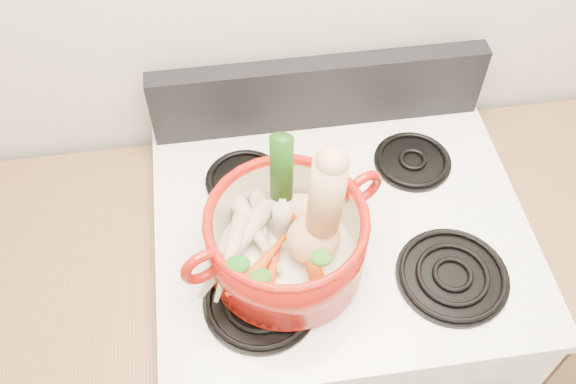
{
  "coord_description": "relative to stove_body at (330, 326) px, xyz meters",
  "views": [
    {
      "loc": [
        -0.22,
        0.66,
        2.06
      ],
      "look_at": [
        -0.13,
        1.29,
        1.22
      ],
      "focal_mm": 40.0,
      "sensor_mm": 36.0,
      "label": 1
    }
  ],
  "objects": [
    {
      "name": "pot_handle_right",
      "position": [
        0.03,
        -0.02,
        0.63
      ],
      "size": [
        0.09,
        0.05,
        0.08
      ],
      "primitive_type": "torus",
      "rotation": [
        1.57,
        0.0,
        0.39
      ],
      "color": "#941109",
      "rests_on": "dutch_oven"
    },
    {
      "name": "pot_handle_left",
      "position": [
        -0.29,
        -0.15,
        0.63
      ],
      "size": [
        0.09,
        0.05,
        0.08
      ],
      "primitive_type": "torus",
      "rotation": [
        1.57,
        0.0,
        0.39
      ],
      "color": "#941109",
      "rests_on": "dutch_oven"
    },
    {
      "name": "carrot_1",
      "position": [
        -0.19,
        -0.13,
        0.57
      ],
      "size": [
        0.14,
        0.14,
        0.05
      ],
      "primitive_type": "cone",
      "rotation": [
        1.66,
        0.0,
        -0.78
      ],
      "color": "#DC490B",
      "rests_on": "dutch_oven"
    },
    {
      "name": "ginger",
      "position": [
        -0.09,
        -0.0,
        0.56
      ],
      "size": [
        0.09,
        0.07,
        0.05
      ],
      "primitive_type": "ellipsoid",
      "rotation": [
        0.0,
        0.0,
        0.08
      ],
      "color": "tan",
      "rests_on": "dutch_oven"
    },
    {
      "name": "stove_body",
      "position": [
        0.0,
        0.0,
        0.0
      ],
      "size": [
        0.76,
        0.65,
        0.92
      ],
      "primitive_type": "cube",
      "color": "silver",
      "rests_on": "floor"
    },
    {
      "name": "dutch_oven",
      "position": [
        -0.13,
        -0.09,
        0.58
      ],
      "size": [
        0.39,
        0.39,
        0.15
      ],
      "primitive_type": "cylinder",
      "rotation": [
        0.0,
        0.0,
        0.39
      ],
      "color": "#941109",
      "rests_on": "burner_front_left"
    },
    {
      "name": "burner_back_right",
      "position": [
        0.19,
        0.14,
        0.5
      ],
      "size": [
        0.17,
        0.17,
        0.02
      ],
      "primitive_type": "cylinder",
      "color": "black",
      "rests_on": "cooktop"
    },
    {
      "name": "parsnip_1",
      "position": [
        -0.23,
        -0.08,
        0.57
      ],
      "size": [
        0.19,
        0.2,
        0.07
      ],
      "primitive_type": "cone",
      "rotation": [
        1.66,
        0.0,
        -0.72
      ],
      "color": "beige",
      "rests_on": "dutch_oven"
    },
    {
      "name": "burner_front_left",
      "position": [
        -0.19,
        -0.16,
        0.5
      ],
      "size": [
        0.22,
        0.22,
        0.02
      ],
      "primitive_type": "cylinder",
      "color": "black",
      "rests_on": "cooktop"
    },
    {
      "name": "parsnip_3",
      "position": [
        -0.24,
        -0.11,
        0.58
      ],
      "size": [
        0.1,
        0.18,
        0.05
      ],
      "primitive_type": "cone",
      "rotation": [
        1.66,
        0.0,
        -0.39
      ],
      "color": "beige",
      "rests_on": "dutch_oven"
    },
    {
      "name": "leek",
      "position": [
        -0.13,
        -0.04,
        0.68
      ],
      "size": [
        0.06,
        0.07,
        0.28
      ],
      "primitive_type": "cylinder",
      "rotation": [
        -0.07,
        0.0,
        -0.28
      ],
      "color": "silver",
      "rests_on": "dutch_oven"
    },
    {
      "name": "parsnip_0",
      "position": [
        -0.17,
        -0.04,
        0.56
      ],
      "size": [
        0.04,
        0.22,
        0.06
      ],
      "primitive_type": "cone",
      "rotation": [
        1.66,
        0.0,
        0.01
      ],
      "color": "beige",
      "rests_on": "dutch_oven"
    },
    {
      "name": "parsnip_2",
      "position": [
        -0.18,
        -0.05,
        0.57
      ],
      "size": [
        0.12,
        0.2,
        0.06
      ],
      "primitive_type": "cone",
      "rotation": [
        1.66,
        0.0,
        0.4
      ],
      "color": "beige",
      "rests_on": "dutch_oven"
    },
    {
      "name": "cooktop",
      "position": [
        0.0,
        0.0,
        0.47
      ],
      "size": [
        0.78,
        0.67,
        0.03
      ],
      "primitive_type": "cube",
      "color": "white",
      "rests_on": "stove_body"
    },
    {
      "name": "control_backsplash",
      "position": [
        0.0,
        0.3,
        0.58
      ],
      "size": [
        0.76,
        0.05,
        0.18
      ],
      "primitive_type": "cube",
      "color": "black",
      "rests_on": "cooktop"
    },
    {
      "name": "burner_front_right",
      "position": [
        0.19,
        -0.16,
        0.5
      ],
      "size": [
        0.22,
        0.22,
        0.02
      ],
      "primitive_type": "cylinder",
      "color": "black",
      "rests_on": "cooktop"
    },
    {
      "name": "carrot_0",
      "position": [
        -0.16,
        -0.13,
        0.55
      ],
      "size": [
        0.08,
        0.15,
        0.04
      ],
      "primitive_type": "cone",
      "rotation": [
        1.66,
        0.0,
        -0.37
      ],
      "color": "#C33709",
      "rests_on": "dutch_oven"
    },
    {
      "name": "burner_back_left",
      "position": [
        -0.19,
        0.14,
        0.5
      ],
      "size": [
        0.17,
        0.17,
        0.02
      ],
      "primitive_type": "cylinder",
      "color": "black",
      "rests_on": "cooktop"
    },
    {
      "name": "squash",
      "position": [
        -0.08,
        -0.09,
        0.67
      ],
      "size": [
        0.15,
        0.14,
        0.27
      ],
      "primitive_type": null,
      "rotation": [
        0.0,
        0.05,
        0.27
      ],
      "color": "#E3A874",
      "rests_on": "dutch_oven"
    },
    {
      "name": "carrot_2",
      "position": [
        -0.1,
        -0.1,
        0.57
      ],
      "size": [
        0.06,
        0.17,
        0.04
      ],
      "primitive_type": "cone",
      "rotation": [
        1.66,
        0.0,
        0.17
      ],
      "color": "#C24309",
      "rests_on": "dutch_oven"
    }
  ]
}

